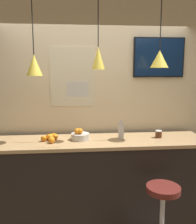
{
  "coord_description": "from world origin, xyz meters",
  "views": [
    {
      "loc": [
        -0.29,
        -2.3,
        1.91
      ],
      "look_at": [
        0.0,
        0.66,
        1.42
      ],
      "focal_mm": 40.0,
      "sensor_mm": 36.0,
      "label": 1
    }
  ],
  "objects_px": {
    "juice_bottle": "(121,131)",
    "mounted_tv": "(159,57)",
    "bar_stool": "(162,208)",
    "fruit_bowl": "(80,135)",
    "spread_jar": "(159,134)"
  },
  "relations": [
    {
      "from": "mounted_tv",
      "to": "bar_stool",
      "type": "bearing_deg",
      "value": -103.63
    },
    {
      "from": "bar_stool",
      "to": "mounted_tv",
      "type": "distance_m",
      "value": 1.91
    },
    {
      "from": "fruit_bowl",
      "to": "juice_bottle",
      "type": "relative_size",
      "value": 0.95
    },
    {
      "from": "mounted_tv",
      "to": "juice_bottle",
      "type": "bearing_deg",
      "value": -148.69
    },
    {
      "from": "fruit_bowl",
      "to": "mounted_tv",
      "type": "bearing_deg",
      "value": 17.87
    },
    {
      "from": "juice_bottle",
      "to": "mounted_tv",
      "type": "bearing_deg",
      "value": 31.31
    },
    {
      "from": "fruit_bowl",
      "to": "spread_jar",
      "type": "xyz_separation_m",
      "value": [
        1.0,
        0.0,
        -0.01
      ]
    },
    {
      "from": "juice_bottle",
      "to": "mounted_tv",
      "type": "relative_size",
      "value": 0.34
    },
    {
      "from": "bar_stool",
      "to": "juice_bottle",
      "type": "xyz_separation_m",
      "value": [
        -0.32,
        0.66,
        0.68
      ]
    },
    {
      "from": "bar_stool",
      "to": "spread_jar",
      "type": "xyz_separation_m",
      "value": [
        0.16,
        0.66,
        0.63
      ]
    },
    {
      "from": "juice_bottle",
      "to": "bar_stool",
      "type": "bearing_deg",
      "value": -63.99
    },
    {
      "from": "juice_bottle",
      "to": "spread_jar",
      "type": "distance_m",
      "value": 0.49
    },
    {
      "from": "bar_stool",
      "to": "spread_jar",
      "type": "relative_size",
      "value": 8.0
    },
    {
      "from": "bar_stool",
      "to": "fruit_bowl",
      "type": "height_order",
      "value": "fruit_bowl"
    },
    {
      "from": "fruit_bowl",
      "to": "juice_bottle",
      "type": "bearing_deg",
      "value": 0.47
    }
  ]
}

